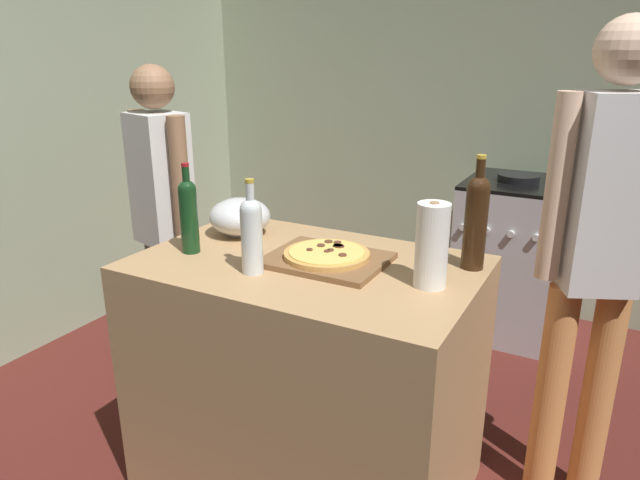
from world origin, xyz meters
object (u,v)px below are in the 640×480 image
at_px(wine_bottle_green, 189,213).
at_px(person_in_stripes, 164,215).
at_px(wine_bottle_amber, 252,232).
at_px(person_in_red, 598,246).
at_px(pizza, 327,254).
at_px(stove, 517,258).
at_px(mixing_bowl, 240,217).
at_px(paper_towel_roll, 432,246).
at_px(wine_bottle_dark, 476,218).

relative_size(wine_bottle_green, person_in_stripes, 0.21).
height_order(wine_bottle_amber, person_in_red, person_in_red).
height_order(pizza, stove, pizza).
relative_size(mixing_bowl, paper_towel_roll, 0.89).
relative_size(pizza, wine_bottle_dark, 0.78).
xyz_separation_m(paper_towel_roll, person_in_red, (0.44, 0.40, -0.05)).
bearing_deg(stove, person_in_stripes, -133.26).
distance_m(paper_towel_roll, wine_bottle_dark, 0.24).
xyz_separation_m(wine_bottle_amber, person_in_stripes, (-0.80, 0.44, -0.16)).
bearing_deg(wine_bottle_dark, paper_towel_roll, -109.49).
height_order(wine_bottle_dark, wine_bottle_amber, wine_bottle_dark).
bearing_deg(stove, person_in_red, -71.43).
distance_m(pizza, wine_bottle_amber, 0.28).
height_order(wine_bottle_green, person_in_red, person_in_red).
xyz_separation_m(wine_bottle_green, wine_bottle_amber, (0.31, -0.06, -0.01)).
bearing_deg(person_in_red, paper_towel_roll, -137.85).
distance_m(wine_bottle_dark, person_in_red, 0.42).
bearing_deg(person_in_red, wine_bottle_green, -158.72).
relative_size(paper_towel_roll, person_in_stripes, 0.17).
relative_size(pizza, person_in_red, 0.17).
bearing_deg(paper_towel_roll, stove, 89.84).
xyz_separation_m(paper_towel_roll, wine_bottle_amber, (-0.55, -0.17, 0.01)).
height_order(wine_bottle_green, wine_bottle_amber, wine_bottle_green).
bearing_deg(stove, wine_bottle_dark, -87.22).
height_order(person_in_stripes, person_in_red, person_in_red).
xyz_separation_m(pizza, wine_bottle_dark, (0.45, 0.19, 0.14)).
bearing_deg(wine_bottle_amber, pizza, 49.16).
xyz_separation_m(pizza, person_in_stripes, (-0.97, 0.24, -0.05)).
distance_m(wine_bottle_dark, stove, 1.62).
xyz_separation_m(pizza, person_in_red, (0.82, 0.37, 0.05)).
xyz_separation_m(mixing_bowl, wine_bottle_amber, (0.27, -0.31, 0.06)).
xyz_separation_m(pizza, mixing_bowl, (-0.44, 0.11, 0.04)).
relative_size(pizza, stove, 0.31).
bearing_deg(stove, paper_towel_roll, -90.16).
height_order(mixing_bowl, stove, mixing_bowl).
relative_size(mixing_bowl, person_in_red, 0.14).
distance_m(mixing_bowl, person_in_red, 1.29).
height_order(wine_bottle_amber, person_in_stripes, person_in_stripes).
relative_size(paper_towel_roll, person_in_red, 0.16).
relative_size(pizza, wine_bottle_green, 0.91).
distance_m(paper_towel_roll, person_in_stripes, 1.38).
bearing_deg(wine_bottle_dark, wine_bottle_green, -160.91).
bearing_deg(wine_bottle_green, stove, 64.49).
xyz_separation_m(stove, person_in_stripes, (-1.35, -1.44, 0.44)).
relative_size(wine_bottle_dark, wine_bottle_amber, 1.22).
bearing_deg(paper_towel_roll, wine_bottle_amber, -163.04).
distance_m(mixing_bowl, person_in_stripes, 0.55).
height_order(wine_bottle_dark, person_in_stripes, person_in_stripes).
relative_size(wine_bottle_green, wine_bottle_amber, 1.04).
bearing_deg(wine_bottle_green, pizza, 15.85).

